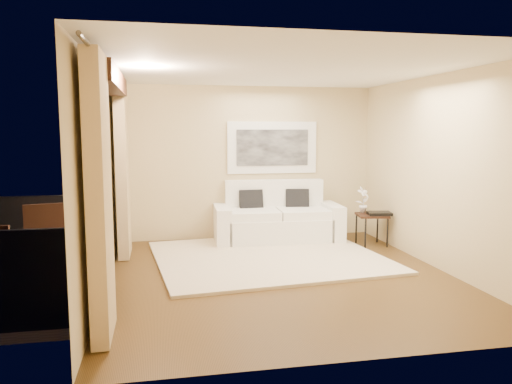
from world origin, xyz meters
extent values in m
plane|color=#4F3617|center=(0.00, 0.00, 0.00)|extent=(5.00, 5.00, 0.00)
plane|color=white|center=(0.00, 0.00, 2.70)|extent=(5.00, 5.00, 0.00)
plane|color=#CCB989|center=(0.00, 2.50, 1.35)|extent=(4.50, 0.00, 4.50)
plane|color=#CCB989|center=(0.00, -2.50, 1.35)|extent=(4.50, 0.00, 4.50)
plane|color=#CCB989|center=(2.25, 0.00, 1.35)|extent=(0.00, 5.00, 5.00)
plane|color=#CCB989|center=(-2.25, 1.85, 1.35)|extent=(0.00, 2.70, 2.70)
plane|color=#CCB989|center=(-2.25, -1.85, 1.35)|extent=(0.00, 2.70, 2.70)
plane|color=#CCB989|center=(-2.25, 0.00, 2.55)|extent=(0.00, 2.40, 2.40)
cube|color=black|center=(-2.13, 0.00, 2.52)|extent=(0.28, 2.40, 0.22)
cube|color=#605B56|center=(-3.15, 0.00, -0.06)|extent=(1.80, 2.60, 0.12)
cube|color=black|center=(-3.15, 1.27, 0.50)|extent=(1.80, 0.06, 1.00)
cube|color=#D0B480|center=(-2.11, 1.55, 1.32)|extent=(0.16, 0.75, 2.62)
cube|color=#D0B480|center=(-2.11, -1.55, 1.32)|extent=(0.16, 0.75, 2.62)
cylinder|color=#4C473F|center=(-2.11, 0.00, 2.63)|extent=(0.04, 4.80, 0.04)
cube|color=white|center=(0.44, 2.47, 1.62)|extent=(1.62, 0.05, 0.92)
cube|color=black|center=(0.44, 2.44, 1.62)|extent=(1.30, 0.02, 0.64)
cube|color=beige|center=(0.03, 0.95, 0.02)|extent=(3.58, 3.20, 0.04)
cube|color=white|center=(0.44, 2.02, 0.22)|extent=(1.80, 1.01, 0.43)
cube|color=white|center=(0.45, 2.38, 0.62)|extent=(1.77, 0.30, 0.85)
cube|color=white|center=(-0.53, 2.06, 0.32)|extent=(0.29, 0.94, 0.64)
cube|color=white|center=(1.40, 1.98, 0.32)|extent=(0.29, 0.94, 0.64)
cube|color=white|center=(0.01, 2.01, 0.51)|extent=(0.86, 0.86, 0.14)
cube|color=white|center=(0.86, 1.97, 0.51)|extent=(0.86, 0.86, 0.14)
cube|color=black|center=(0.01, 2.25, 0.68)|extent=(0.42, 0.21, 0.42)
cube|color=black|center=(0.84, 2.21, 0.68)|extent=(0.44, 0.26, 0.42)
cube|color=black|center=(1.93, 1.47, 0.51)|extent=(0.56, 0.56, 0.04)
cylinder|color=black|center=(1.74, 1.27, 0.25)|extent=(0.03, 0.03, 0.49)
cylinder|color=black|center=(2.12, 1.27, 0.25)|extent=(0.03, 0.03, 0.49)
cylinder|color=black|center=(1.74, 1.66, 0.25)|extent=(0.03, 0.03, 0.49)
cylinder|color=black|center=(2.12, 1.66, 0.25)|extent=(0.03, 0.03, 0.49)
cube|color=black|center=(2.02, 1.38, 0.55)|extent=(0.42, 0.34, 0.05)
imported|color=white|center=(1.83, 1.62, 0.75)|extent=(0.28, 0.24, 0.45)
cylinder|color=black|center=(-3.19, -0.60, 0.32)|extent=(0.04, 0.04, 0.64)
cylinder|color=black|center=(-3.19, -0.13, 0.32)|extent=(0.04, 0.04, 0.64)
cube|color=black|center=(-2.99, 0.24, 0.49)|extent=(0.54, 0.54, 0.05)
cube|color=black|center=(-2.94, 0.04, 0.76)|extent=(0.46, 0.15, 0.60)
cylinder|color=black|center=(-2.85, 0.46, 0.23)|extent=(0.03, 0.03, 0.47)
cylinder|color=black|center=(-3.21, 0.38, 0.23)|extent=(0.03, 0.03, 0.47)
cylinder|color=black|center=(-2.77, 0.10, 0.23)|extent=(0.03, 0.03, 0.47)
cylinder|color=black|center=(-3.13, 0.02, 0.23)|extent=(0.03, 0.03, 0.47)
cylinder|color=black|center=(-3.14, -0.83, 0.21)|extent=(0.03, 0.03, 0.42)
cylinder|color=silver|center=(-3.25, -0.49, 0.75)|extent=(0.06, 0.06, 0.12)
cylinder|color=silver|center=(-3.24, -0.31, 0.75)|extent=(0.06, 0.06, 0.12)
camera|label=1|loc=(-1.57, -6.26, 1.94)|focal=35.00mm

